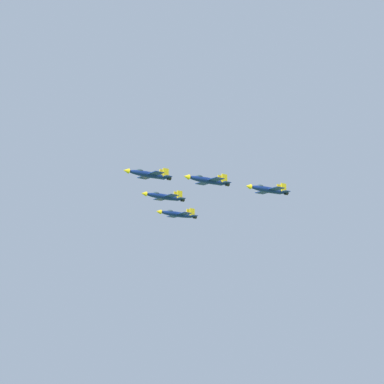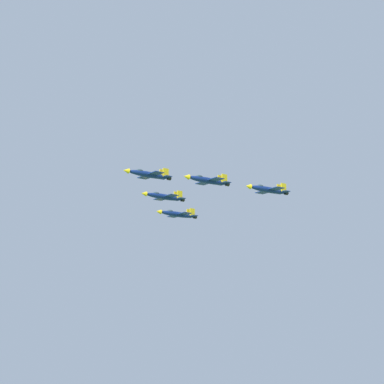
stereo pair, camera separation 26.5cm
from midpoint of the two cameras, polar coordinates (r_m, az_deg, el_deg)
jet_lead at (r=210.15m, az=-3.56°, el=1.43°), size 16.63×10.27×3.49m
jet_left_wingman at (r=208.16m, az=1.24°, el=0.95°), size 16.77×10.38×3.53m
jet_right_wingman at (r=225.91m, az=-2.31°, el=-0.37°), size 16.47×10.19×3.46m
jet_left_outer at (r=207.45m, az=6.10°, el=0.20°), size 16.14×9.94×3.39m
jet_right_outer at (r=242.07m, az=-1.22°, el=-1.79°), size 16.86×10.45×3.55m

